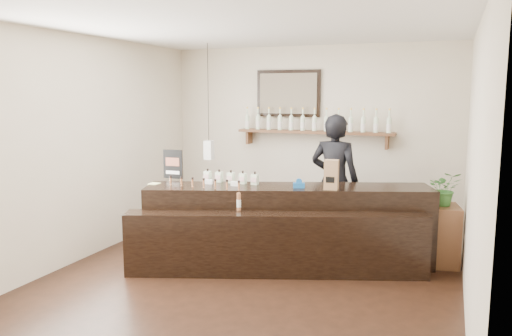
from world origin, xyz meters
The scene contains 10 objects.
ground centered at (0.00, 0.00, 0.00)m, with size 5.00×5.00×0.00m, color black.
room_shell centered at (0.00, 0.00, 1.70)m, with size 5.00×5.00×5.00m.
back_wall_decor centered at (-0.14, 2.37, 1.75)m, with size 2.66×0.96×1.69m.
counter centered at (0.22, 0.57, 0.45)m, with size 3.46×2.04×1.13m.
promo_sign centered at (-1.37, 0.67, 1.16)m, with size 0.27×0.03×0.38m.
paper_bag centered at (0.76, 0.69, 1.14)m, with size 0.17×0.13×0.35m.
tape_dispenser centered at (0.38, 0.64, 1.01)m, with size 0.15×0.09×0.12m.
side_cabinet centered at (2.00, 1.34, 0.37)m, with size 0.45×0.57×0.74m.
potted_plant centered at (2.00, 1.34, 0.95)m, with size 0.38×0.33×0.42m, color #32692A.
shopkeeper centered at (0.61, 1.55, 1.03)m, with size 0.75×0.49×2.05m, color black.
Camera 1 is at (2.03, -4.99, 2.09)m, focal length 35.00 mm.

